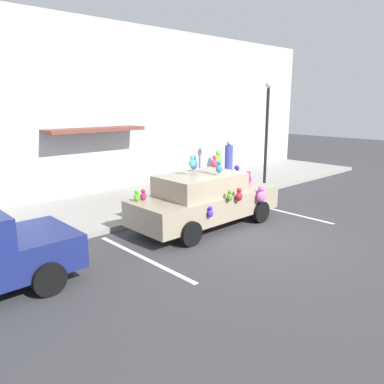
{
  "coord_description": "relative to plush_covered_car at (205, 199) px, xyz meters",
  "views": [
    {
      "loc": [
        -7.71,
        -5.79,
        3.5
      ],
      "look_at": [
        -0.21,
        2.27,
        0.9
      ],
      "focal_mm": 35.72,
      "sensor_mm": 36.0,
      "label": 1
    }
  ],
  "objects": [
    {
      "name": "pedestrian_walking_past",
      "position": [
        5.73,
        4.22,
        0.1
      ],
      "size": [
        0.38,
        0.38,
        1.65
      ],
      "color": "#3D41A1",
      "rests_on": "sidewalk"
    },
    {
      "name": "plush_covered_car",
      "position": [
        0.0,
        0.0,
        0.0
      ],
      "size": [
        4.57,
        2.05,
        2.09
      ],
      "color": "gray",
      "rests_on": "ground"
    },
    {
      "name": "street_lamp_post",
      "position": [
        5.28,
        1.83,
        1.87
      ],
      "size": [
        0.28,
        0.28,
        4.15
      ],
      "color": "black",
      "rests_on": "sidewalk"
    },
    {
      "name": "parking_stripe_front",
      "position": [
        2.9,
        -0.67,
        -0.8
      ],
      "size": [
        0.12,
        3.6,
        0.01
      ],
      "primitive_type": "cube",
      "color": "silver",
      "rests_on": "ground"
    },
    {
      "name": "sidewalk",
      "position": [
        0.25,
        3.33,
        -0.73
      ],
      "size": [
        24.0,
        4.0,
        0.15
      ],
      "primitive_type": "cube",
      "color": "gray",
      "rests_on": "ground"
    },
    {
      "name": "storefront_building",
      "position": [
        0.24,
        5.48,
        2.39
      ],
      "size": [
        24.0,
        1.25,
        6.4
      ],
      "color": "#B2B7C1",
      "rests_on": "ground"
    },
    {
      "name": "ground_plane",
      "position": [
        0.25,
        -1.67,
        -0.81
      ],
      "size": [
        60.0,
        60.0,
        0.0
      ],
      "primitive_type": "plane",
      "color": "#38383A"
    },
    {
      "name": "teddy_bear_on_sidewalk",
      "position": [
        1.49,
        2.29,
        -0.28
      ],
      "size": [
        0.42,
        0.35,
        0.81
      ],
      "color": "beige",
      "rests_on": "sidewalk"
    },
    {
      "name": "parking_stripe_rear",
      "position": [
        -2.69,
        -0.67,
        -0.8
      ],
      "size": [
        0.12,
        3.6,
        0.01
      ],
      "primitive_type": "cube",
      "color": "silver",
      "rests_on": "ground"
    }
  ]
}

